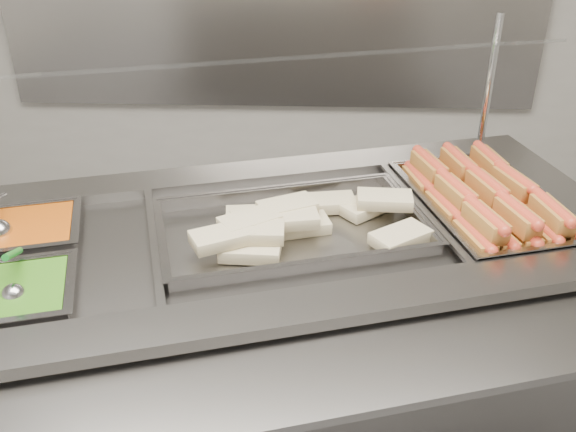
{
  "coord_description": "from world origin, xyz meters",
  "views": [
    {
      "loc": [
        0.23,
        -1.16,
        1.87
      ],
      "look_at": [
        0.17,
        0.42,
        0.99
      ],
      "focal_mm": 40.0,
      "sensor_mm": 36.0,
      "label": 1
    }
  ],
  "objects_px": {
    "pan_hotdogs": "(483,212)",
    "serving_spoon": "(14,288)",
    "sneeze_guard": "(250,66)",
    "pan_wraps": "(292,232)",
    "steam_counter": "(272,357)"
  },
  "relations": [
    {
      "from": "steam_counter",
      "to": "pan_wraps",
      "type": "bearing_deg",
      "value": 15.99
    },
    {
      "from": "sneeze_guard",
      "to": "pan_hotdogs",
      "type": "bearing_deg",
      "value": -3.29
    },
    {
      "from": "steam_counter",
      "to": "serving_spoon",
      "type": "height_order",
      "value": "serving_spoon"
    },
    {
      "from": "steam_counter",
      "to": "sneeze_guard",
      "type": "bearing_deg",
      "value": 106.0
    },
    {
      "from": "steam_counter",
      "to": "sneeze_guard",
      "type": "relative_size",
      "value": 1.22
    },
    {
      "from": "pan_hotdogs",
      "to": "serving_spoon",
      "type": "distance_m",
      "value": 1.34
    },
    {
      "from": "pan_wraps",
      "to": "serving_spoon",
      "type": "distance_m",
      "value": 0.74
    },
    {
      "from": "sneeze_guard",
      "to": "serving_spoon",
      "type": "distance_m",
      "value": 0.86
    },
    {
      "from": "steam_counter",
      "to": "serving_spoon",
      "type": "relative_size",
      "value": 11.33
    },
    {
      "from": "pan_hotdogs",
      "to": "serving_spoon",
      "type": "xyz_separation_m",
      "value": [
        -1.24,
        -0.52,
        0.06
      ]
    },
    {
      "from": "sneeze_guard",
      "to": "pan_wraps",
      "type": "bearing_deg",
      "value": -58.66
    },
    {
      "from": "steam_counter",
      "to": "serving_spoon",
      "type": "bearing_deg",
      "value": -150.31
    },
    {
      "from": "steam_counter",
      "to": "pan_hotdogs",
      "type": "xyz_separation_m",
      "value": [
        0.65,
        0.19,
        0.44
      ]
    },
    {
      "from": "sneeze_guard",
      "to": "serving_spoon",
      "type": "bearing_deg",
      "value": -133.08
    },
    {
      "from": "pan_wraps",
      "to": "steam_counter",
      "type": "bearing_deg",
      "value": -164.01
    }
  ]
}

